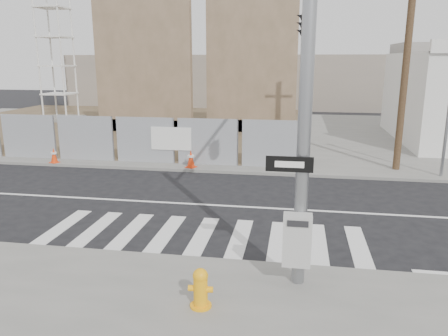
% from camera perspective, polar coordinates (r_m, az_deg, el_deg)
% --- Properties ---
extents(ground, '(100.00, 100.00, 0.00)m').
position_cam_1_polar(ground, '(14.03, -0.65, -4.92)').
color(ground, black).
rests_on(ground, ground).
extents(sidewalk_far, '(50.00, 20.00, 0.12)m').
position_cam_1_polar(sidewalk_far, '(27.53, 4.51, 4.54)').
color(sidewalk_far, slate).
rests_on(sidewalk_far, ground).
extents(signal_pole, '(0.96, 5.87, 7.00)m').
position_cam_1_polar(signal_pole, '(11.02, 10.62, 14.99)').
color(signal_pole, gray).
rests_on(signal_pole, sidewalk_near).
extents(chain_link_fence, '(24.60, 0.04, 2.00)m').
position_cam_1_polar(chain_link_fence, '(22.15, -24.58, 3.80)').
color(chain_link_fence, gray).
rests_on(chain_link_fence, sidewalk_far).
extents(concrete_wall_left, '(6.00, 1.30, 8.00)m').
position_cam_1_polar(concrete_wall_left, '(27.79, -10.35, 11.33)').
color(concrete_wall_left, brown).
rests_on(concrete_wall_left, sidewalk_far).
extents(concrete_wall_right, '(5.50, 1.30, 8.00)m').
position_cam_1_polar(concrete_wall_right, '(27.32, 3.60, 11.48)').
color(concrete_wall_right, brown).
rests_on(concrete_wall_right, sidewalk_far).
extents(utility_pole_right, '(1.60, 0.28, 10.00)m').
position_cam_1_polar(utility_pole_right, '(19.03, 22.92, 14.90)').
color(utility_pole_right, brown).
rests_on(utility_pole_right, sidewalk_far).
extents(fire_hydrant, '(0.47, 0.43, 0.76)m').
position_cam_1_polar(fire_hydrant, '(8.25, -3.08, -15.39)').
color(fire_hydrant, '#F9A50D').
rests_on(fire_hydrant, sidewalk_near).
extents(traffic_cone_c, '(0.45, 0.45, 0.67)m').
position_cam_1_polar(traffic_cone_c, '(20.64, -21.33, 1.55)').
color(traffic_cone_c, red).
rests_on(traffic_cone_c, sidewalk_far).
extents(traffic_cone_d, '(0.51, 0.51, 0.75)m').
position_cam_1_polar(traffic_cone_d, '(18.42, -4.35, 1.20)').
color(traffic_cone_d, red).
rests_on(traffic_cone_d, sidewalk_far).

